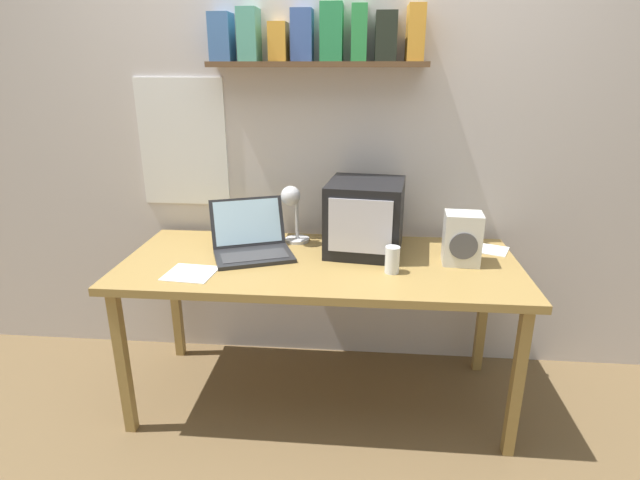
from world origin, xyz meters
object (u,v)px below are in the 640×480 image
(desk_lamp, at_px, (292,206))
(juice_glass, at_px, (392,261))
(loose_paper_near_laptop, at_px, (191,273))
(crt_monitor, at_px, (365,217))
(laptop, at_px, (251,241))
(space_heater, at_px, (462,239))
(corner_desk, at_px, (320,272))
(printed_handout, at_px, (476,247))

(desk_lamp, relative_size, juice_glass, 2.54)
(juice_glass, xyz_separation_m, loose_paper_near_laptop, (-0.85, -0.09, -0.05))
(crt_monitor, height_order, desk_lamp, crt_monitor)
(crt_monitor, distance_m, laptop, 0.55)
(laptop, height_order, space_heater, laptop)
(corner_desk, distance_m, desk_lamp, 0.37)
(desk_lamp, distance_m, juice_glass, 0.59)
(corner_desk, bearing_deg, juice_glass, -18.68)
(laptop, xyz_separation_m, space_heater, (0.96, -0.04, 0.05))
(space_heater, bearing_deg, crt_monitor, 168.25)
(loose_paper_near_laptop, bearing_deg, corner_desk, 20.24)
(desk_lamp, relative_size, printed_handout, 0.92)
(printed_handout, height_order, loose_paper_near_laptop, same)
(corner_desk, relative_size, crt_monitor, 4.45)
(desk_lamp, bearing_deg, laptop, -118.02)
(printed_handout, xyz_separation_m, loose_paper_near_laptop, (-1.28, -0.44, 0.00))
(laptop, distance_m, loose_paper_near_laptop, 0.34)
(desk_lamp, xyz_separation_m, juice_glass, (0.47, -0.33, -0.14))
(corner_desk, xyz_separation_m, loose_paper_near_laptop, (-0.54, -0.20, 0.06))
(desk_lamp, bearing_deg, loose_paper_near_laptop, -110.20)
(printed_handout, bearing_deg, laptop, -171.28)
(printed_handout, distance_m, loose_paper_near_laptop, 1.35)
(corner_desk, bearing_deg, desk_lamp, 125.03)
(juice_glass, xyz_separation_m, printed_handout, (0.43, 0.35, -0.05))
(loose_paper_near_laptop, bearing_deg, printed_handout, 18.80)
(laptop, height_order, printed_handout, laptop)
(corner_desk, bearing_deg, crt_monitor, 37.61)
(crt_monitor, distance_m, printed_handout, 0.58)
(space_heater, distance_m, loose_paper_near_laptop, 1.19)
(loose_paper_near_laptop, bearing_deg, juice_glass, 6.03)
(corner_desk, distance_m, printed_handout, 0.78)
(corner_desk, height_order, loose_paper_near_laptop, loose_paper_near_laptop)
(juice_glass, bearing_deg, crt_monitor, 114.55)
(laptop, relative_size, loose_paper_near_laptop, 2.03)
(crt_monitor, xyz_separation_m, juice_glass, (0.12, -0.26, -0.12))
(juice_glass, height_order, printed_handout, juice_glass)
(corner_desk, relative_size, space_heater, 7.73)
(corner_desk, height_order, laptop, laptop)
(laptop, relative_size, printed_handout, 1.38)
(laptop, bearing_deg, loose_paper_near_laptop, -148.49)
(laptop, relative_size, juice_glass, 3.81)
(juice_glass, relative_size, loose_paper_near_laptop, 0.53)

